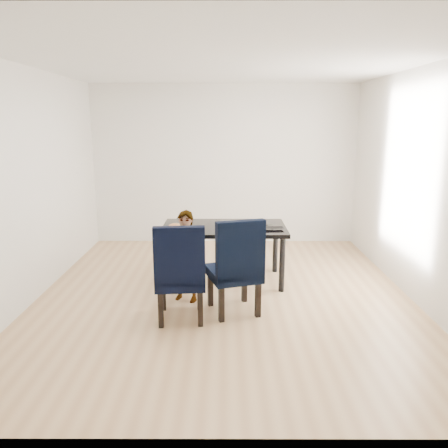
{
  "coord_description": "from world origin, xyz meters",
  "views": [
    {
      "loc": [
        0.02,
        -5.02,
        2.07
      ],
      "look_at": [
        0.0,
        0.2,
        0.85
      ],
      "focal_mm": 35.0,
      "sensor_mm": 36.0,
      "label": 1
    }
  ],
  "objects_px": {
    "chair_left": "(180,271)",
    "child": "(186,257)",
    "chair_right": "(234,265)",
    "laptop": "(269,228)",
    "plate": "(174,229)",
    "dining_table": "(224,254)"
  },
  "relations": [
    {
      "from": "dining_table",
      "to": "laptop",
      "type": "bearing_deg",
      "value": -12.4
    },
    {
      "from": "dining_table",
      "to": "child",
      "type": "distance_m",
      "value": 0.8
    },
    {
      "from": "child",
      "to": "plate",
      "type": "bearing_deg",
      "value": 132.66
    },
    {
      "from": "child",
      "to": "plate",
      "type": "height_order",
      "value": "child"
    },
    {
      "from": "dining_table",
      "to": "laptop",
      "type": "distance_m",
      "value": 0.71
    },
    {
      "from": "chair_right",
      "to": "plate",
      "type": "relative_size",
      "value": 4.0
    },
    {
      "from": "plate",
      "to": "chair_right",
      "type": "bearing_deg",
      "value": -46.45
    },
    {
      "from": "chair_left",
      "to": "child",
      "type": "bearing_deg",
      "value": 83.37
    },
    {
      "from": "chair_left",
      "to": "laptop",
      "type": "relative_size",
      "value": 3.16
    },
    {
      "from": "child",
      "to": "laptop",
      "type": "height_order",
      "value": "child"
    },
    {
      "from": "laptop",
      "to": "chair_right",
      "type": "bearing_deg",
      "value": 55.42
    },
    {
      "from": "dining_table",
      "to": "laptop",
      "type": "xyz_separation_m",
      "value": [
        0.58,
        -0.13,
        0.39
      ]
    },
    {
      "from": "plate",
      "to": "laptop",
      "type": "xyz_separation_m",
      "value": [
        1.21,
        0.06,
        0.01
      ]
    },
    {
      "from": "chair_left",
      "to": "plate",
      "type": "distance_m",
      "value": 0.99
    },
    {
      "from": "child",
      "to": "plate",
      "type": "distance_m",
      "value": 0.54
    },
    {
      "from": "chair_right",
      "to": "child",
      "type": "xyz_separation_m",
      "value": [
        -0.55,
        0.31,
        -0.0
      ]
    },
    {
      "from": "chair_right",
      "to": "laptop",
      "type": "xyz_separation_m",
      "value": [
        0.47,
        0.84,
        0.22
      ]
    },
    {
      "from": "chair_left",
      "to": "chair_right",
      "type": "xyz_separation_m",
      "value": [
        0.57,
        0.18,
        0.01
      ]
    },
    {
      "from": "chair_left",
      "to": "chair_right",
      "type": "distance_m",
      "value": 0.59
    },
    {
      "from": "chair_left",
      "to": "child",
      "type": "relative_size",
      "value": 0.99
    },
    {
      "from": "child",
      "to": "laptop",
      "type": "distance_m",
      "value": 1.17
    },
    {
      "from": "chair_right",
      "to": "laptop",
      "type": "relative_size",
      "value": 3.22
    }
  ]
}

